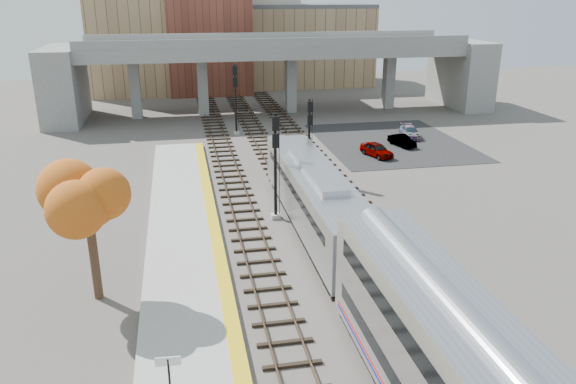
{
  "coord_description": "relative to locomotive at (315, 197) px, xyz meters",
  "views": [
    {
      "loc": [
        -7.11,
        -24.55,
        14.52
      ],
      "look_at": [
        -0.61,
        8.32,
        2.5
      ],
      "focal_mm": 35.0,
      "sensor_mm": 36.0,
      "label": 1
    }
  ],
  "objects": [
    {
      "name": "tree",
      "position": [
        -12.63,
        -6.05,
        3.0
      ],
      "size": [
        3.6,
        3.6,
        7.11
      ],
      "color": "#382619",
      "rests_on": "ground"
    },
    {
      "name": "station_sign",
      "position": [
        -9.03,
        -15.41,
        -0.3
      ],
      "size": [
        0.9,
        0.11,
        2.27
      ],
      "rotation": [
        0.0,
        0.0,
        -0.07
      ],
      "color": "black",
      "rests_on": "platform"
    },
    {
      "name": "car_c",
      "position": [
        15.59,
        21.67,
        -1.66
      ],
      "size": [
        2.15,
        4.16,
        1.15
      ],
      "primitive_type": "imported",
      "rotation": [
        0.0,
        0.0,
        -0.14
      ],
      "color": "#99999E",
      "rests_on": "parking_lot"
    },
    {
      "name": "platform",
      "position": [
        -8.25,
        -7.63,
        -2.1
      ],
      "size": [
        4.5,
        60.0,
        0.35
      ],
      "primitive_type": "cube",
      "color": "#9E9E99",
      "rests_on": "ground"
    },
    {
      "name": "buildings_far",
      "position": [
        0.26,
        58.94,
        5.6
      ],
      "size": [
        43.0,
        21.0,
        20.6
      ],
      "color": "#9F845C",
      "rests_on": "ground"
    },
    {
      "name": "signal_mast_mid",
      "position": [
        2.0,
        10.19,
        0.9
      ],
      "size": [
        0.6,
        0.64,
        6.59
      ],
      "color": "#9E9E99",
      "rests_on": "ground"
    },
    {
      "name": "tracks",
      "position": [
        -0.07,
        4.87,
        -2.2
      ],
      "size": [
        10.7,
        95.0,
        0.25
      ],
      "color": "black",
      "rests_on": "ground"
    },
    {
      "name": "ground",
      "position": [
        -1.0,
        -7.63,
        -2.28
      ],
      "size": [
        160.0,
        160.0,
        0.0
      ],
      "primitive_type": "plane",
      "color": "#47423D",
      "rests_on": "ground"
    },
    {
      "name": "locomotive",
      "position": [
        0.0,
        0.0,
        0.0
      ],
      "size": [
        3.02,
        19.05,
        4.1
      ],
      "color": "#A8AAB2",
      "rests_on": "ground"
    },
    {
      "name": "yellow_strip",
      "position": [
        -6.35,
        -7.63,
        -1.92
      ],
      "size": [
        0.7,
        60.0,
        0.01
      ],
      "primitive_type": "cube",
      "color": "yellow",
      "rests_on": "platform"
    },
    {
      "name": "overpass",
      "position": [
        3.92,
        37.37,
        3.53
      ],
      "size": [
        54.0,
        12.0,
        9.5
      ],
      "color": "slate",
      "rests_on": "ground"
    },
    {
      "name": "car_b",
      "position": [
        13.4,
        18.45,
        -1.68
      ],
      "size": [
        2.0,
        3.56,
        1.11
      ],
      "primitive_type": "imported",
      "rotation": [
        0.0,
        0.0,
        0.26
      ],
      "color": "#99999E",
      "rests_on": "parking_lot"
    },
    {
      "name": "parking_lot",
      "position": [
        13.0,
        20.37,
        -2.26
      ],
      "size": [
        14.0,
        18.0,
        0.04
      ],
      "primitive_type": "cube",
      "color": "black",
      "rests_on": "ground"
    },
    {
      "name": "signal_mast_far",
      "position": [
        -2.1,
        26.72,
        1.46
      ],
      "size": [
        0.6,
        0.64,
        7.4
      ],
      "color": "#9E9E99",
      "rests_on": "ground"
    },
    {
      "name": "signal_mast_near",
      "position": [
        -2.1,
        2.44,
        1.34
      ],
      "size": [
        0.6,
        0.64,
        7.22
      ],
      "color": "#9E9E99",
      "rests_on": "ground"
    },
    {
      "name": "car_a",
      "position": [
        9.71,
        15.49,
        -1.6
      ],
      "size": [
        2.6,
        4.03,
        1.28
      ],
      "primitive_type": "imported",
      "rotation": [
        0.0,
        0.0,
        0.32
      ],
      "color": "#99999E",
      "rests_on": "parking_lot"
    }
  ]
}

